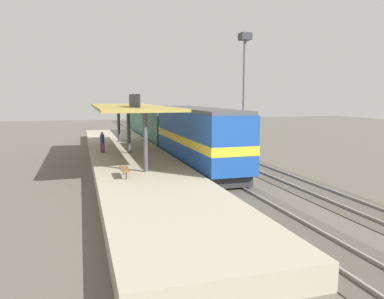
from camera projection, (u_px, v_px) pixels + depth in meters
ground_plane at (206, 160)px, 32.31m from camera, size 120.00×120.00×0.00m
track_near at (184, 161)px, 31.74m from camera, size 3.20×110.00×0.16m
track_far at (234, 158)px, 33.04m from camera, size 3.20×110.00×0.16m
platform at (129, 158)px, 30.38m from camera, size 6.00×44.00×0.90m
station_canopy at (128, 108)px, 29.71m from camera, size 5.20×18.00×4.70m
platform_bench at (125, 169)px, 21.11m from camera, size 0.44×1.70×0.50m
locomotive at (197, 137)px, 27.74m from camera, size 2.93×14.43×4.44m
passenger_carriage_single at (153, 123)px, 44.83m from camera, size 2.90×20.00×4.24m
light_mast at (245, 67)px, 37.66m from camera, size 1.10×1.10×11.70m
person_waiting at (102, 141)px, 30.20m from camera, size 0.34×0.34×1.71m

